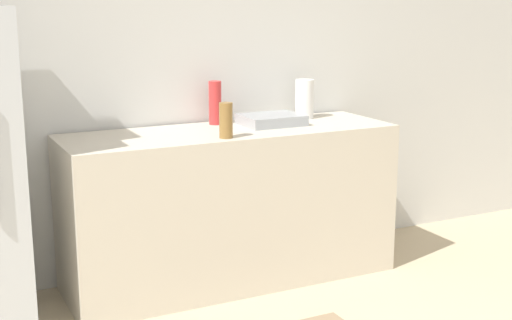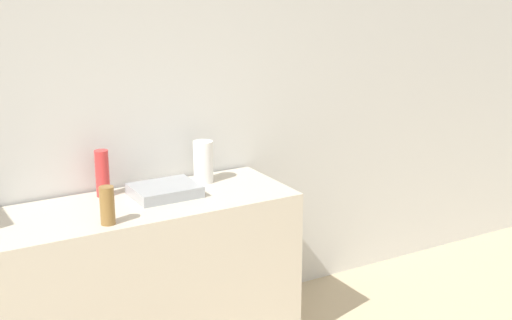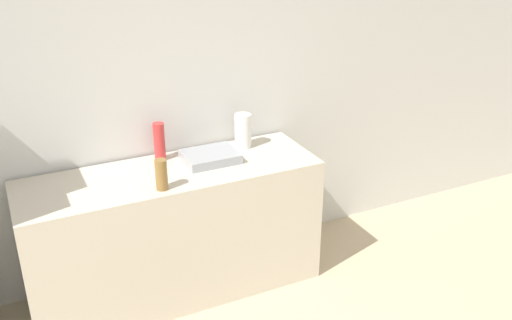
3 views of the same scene
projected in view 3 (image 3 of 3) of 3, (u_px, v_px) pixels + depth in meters
The scene contains 6 objects.
wall_back at pixel (109, 100), 3.61m from camera, with size 8.00×0.06×2.60m, color silver.
counter at pixel (175, 233), 3.77m from camera, with size 1.90×0.61×0.89m, color beige.
sink_basin at pixel (210, 157), 3.73m from camera, with size 0.35×0.28×0.06m, color #9EA3A8.
bottle_tall at pixel (159, 142), 3.71m from camera, with size 0.07×0.07×0.25m, color red.
bottle_short at pixel (161, 175), 3.33m from camera, with size 0.07×0.07×0.19m, color olive.
paper_towel_roll at pixel (243, 131), 3.90m from camera, with size 0.11×0.11×0.24m, color white.
Camera 3 is at (-0.66, -0.47, 2.43)m, focal length 40.00 mm.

